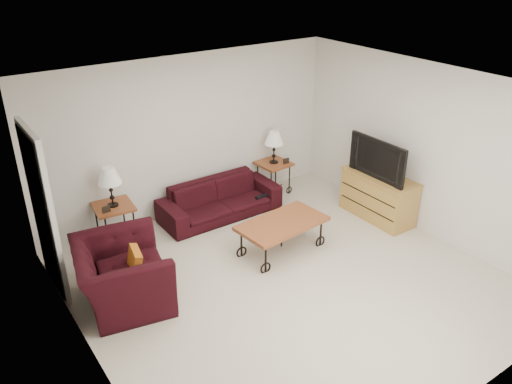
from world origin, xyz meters
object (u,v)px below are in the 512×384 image
Objects in this scene: sofa at (220,199)px; armchair at (122,274)px; coffee_table at (282,236)px; television at (382,158)px; lamp_right at (274,147)px; backpack at (258,194)px; tv_stand at (378,197)px; side_table_right at (273,178)px; side_table_left at (116,223)px; lamp_left at (111,187)px.

armchair is (-2.10, -1.22, 0.11)m from sofa.
armchair reaches higher than coffee_table.
television is (1.83, -0.07, 0.79)m from coffee_table.
lamp_right is at bearing -154.19° from television.
coffee_table is at bearing -83.43° from armchair.
tv_stand is at bearing -43.71° from backpack.
television is at bearing -2.21° from coffee_table.
television reaches higher than side_table_right.
television reaches higher than side_table_left.
side_table_right is 0.47× the size of armchair.
television is at bearing -24.42° from lamp_left.
side_table_left reaches higher than sofa.
lamp_right reaches higher than coffee_table.
side_table_left is 1.47m from armchair.
lamp_right is 0.53× the size of television.
tv_stand is (0.82, -1.65, 0.08)m from side_table_right.
backpack reaches higher than coffee_table.
tv_stand is at bearing -2.18° from coffee_table.
sofa is 1.66m from side_table_left.
tv_stand reaches higher than backpack.
coffee_table is 1.04× the size of armchair.
armchair is (-0.45, -1.40, -0.49)m from lamp_left.
tv_stand is (1.85, -0.07, 0.12)m from coffee_table.
side_table_left is at bearing 173.77° from sofa.
television is (0.80, -1.65, 0.74)m from side_table_right.
backpack is at bearing -151.20° from side_table_right.
sofa is 1.81× the size of television.
armchair is 1.00× the size of tv_stand.
sofa is 3.43× the size of side_table_right.
side_table_right is at bearing -55.73° from armchair.
armchair is (-2.26, 0.18, 0.15)m from coffee_table.
side_table_left is 2.41m from coffee_table.
lamp_right is at bearing 8.60° from sofa.
sofa is 2.49m from tv_stand.
television reaches higher than tv_stand.
side_table_left is at bearing -6.52° from armchair.
lamp_left is (0.00, 0.00, 0.58)m from side_table_left.
lamp_left is 0.49× the size of tv_stand.
sofa is at bearing 170.79° from backpack.
side_table_left is at bearing -114.42° from television.
sofa reaches higher than side_table_right.
side_table_left is 0.49× the size of tv_stand.
sofa is 1.62× the size of tv_stand.
sofa is 1.41m from coffee_table.
television is at bearing 180.00° from tv_stand.
side_table_right is 0.62m from backpack.
lamp_right is (2.84, -0.00, -0.03)m from lamp_left.
television is 2.26× the size of backpack.
side_table_right is at bearing 0.00° from lamp_right.
sofa is 3.30× the size of lamp_left.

